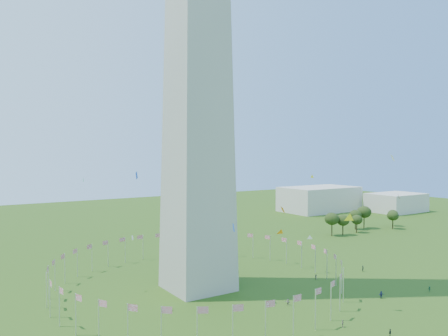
# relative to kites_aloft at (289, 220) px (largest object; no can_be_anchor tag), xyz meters

# --- Properties ---
(flag_ring) EXTENTS (80.24, 80.24, 9.00)m
(flag_ring) POSITION_rel_kites_aloft_xyz_m (-12.36, 24.49, -17.25)
(flag_ring) COLOR silver
(flag_ring) RESTS_ON ground
(gov_building_east_a) EXTENTS (50.00, 30.00, 16.00)m
(gov_building_east_a) POSITION_rel_kites_aloft_xyz_m (137.64, 124.49, -13.75)
(gov_building_east_a) COLOR beige
(gov_building_east_a) RESTS_ON ground
(gov_building_east_b) EXTENTS (35.00, 25.00, 12.00)m
(gov_building_east_b) POSITION_rel_kites_aloft_xyz_m (177.64, 94.49, -15.75)
(gov_building_east_b) COLOR beige
(gov_building_east_b) RESTS_ON ground
(crowd) EXTENTS (97.51, 64.85, 1.99)m
(crowd) POSITION_rel_kites_aloft_xyz_m (1.12, -24.19, -20.89)
(crowd) COLOR #73665C
(crowd) RESTS_ON ground
(kites_aloft) EXTENTS (112.94, 79.14, 33.98)m
(kites_aloft) POSITION_rel_kites_aloft_xyz_m (0.00, 0.00, 0.00)
(kites_aloft) COLOR yellow
(kites_aloft) RESTS_ON ground
(tree_line_east) EXTENTS (53.25, 15.54, 11.22)m
(tree_line_east) POSITION_rel_kites_aloft_xyz_m (100.44, 60.19, -16.84)
(tree_line_east) COLOR #2E4517
(tree_line_east) RESTS_ON ground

